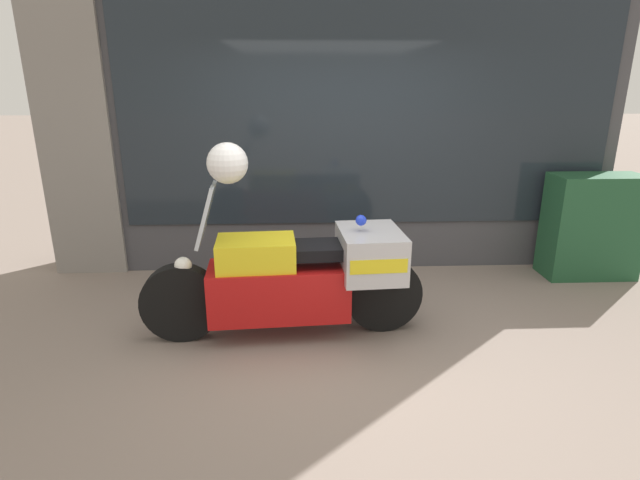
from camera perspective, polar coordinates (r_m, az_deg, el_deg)
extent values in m
plane|color=gray|center=(4.18, 3.35, -11.95)|extent=(60.00, 60.00, 0.00)
cube|color=#424247|center=(5.63, 1.64, 17.27)|extent=(6.26, 0.40, 4.06)
cube|color=gray|center=(6.11, -26.10, 15.60)|extent=(0.77, 0.55, 4.06)
cube|color=#1E262D|center=(5.45, 5.68, 17.71)|extent=(5.26, 0.02, 3.06)
cube|color=slate|center=(5.95, 4.48, 0.09)|extent=(5.04, 0.30, 0.55)
cube|color=silver|center=(5.87, 4.54, 9.10)|extent=(5.04, 0.02, 1.33)
cube|color=beige|center=(5.68, 4.87, 15.47)|extent=(5.04, 0.30, 0.02)
cube|color=#195623|center=(5.73, -13.82, 15.47)|extent=(0.18, 0.04, 0.06)
cube|color=#C68E19|center=(5.63, -1.38, 15.92)|extent=(0.18, 0.04, 0.06)
cube|color=navy|center=(5.78, 10.98, 15.66)|extent=(0.18, 0.04, 0.06)
cube|color=#B7B2A8|center=(6.16, 22.20, 14.83)|extent=(0.18, 0.04, 0.06)
cube|color=red|center=(5.75, -7.15, 3.63)|extent=(0.19, 0.03, 0.27)
cube|color=#2D8E42|center=(6.03, 15.90, 3.75)|extent=(0.19, 0.02, 0.27)
cylinder|color=black|center=(4.29, -15.58, -6.92)|extent=(0.66, 0.18, 0.66)
cylinder|color=black|center=(4.34, 7.23, -6.11)|extent=(0.66, 0.18, 0.66)
cube|color=#B71414|center=(4.20, -4.70, -5.75)|extent=(1.18, 0.55, 0.44)
cube|color=yellow|center=(4.08, -7.32, -1.66)|extent=(0.66, 0.47, 0.27)
cube|color=black|center=(4.09, -1.15, -1.16)|extent=(0.69, 0.40, 0.10)
cube|color=#B7B7BC|center=(4.17, 5.75, -1.43)|extent=(0.55, 0.70, 0.38)
cube|color=yellow|center=(4.17, 5.75, -1.43)|extent=(0.50, 0.71, 0.11)
cube|color=#B2BCC6|center=(4.01, -12.90, 2.81)|extent=(0.20, 0.34, 0.49)
sphere|color=white|center=(4.16, -15.38, -2.82)|extent=(0.14, 0.14, 0.14)
sphere|color=blue|center=(4.07, 4.71, 2.25)|extent=(0.09, 0.09, 0.09)
cube|color=#1E4C2D|center=(6.17, 28.63, 1.37)|extent=(0.96, 0.45, 1.13)
sphere|color=white|center=(3.91, -10.54, 8.62)|extent=(0.32, 0.32, 0.32)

